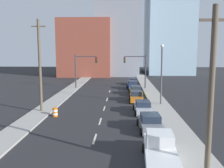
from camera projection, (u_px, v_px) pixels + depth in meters
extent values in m
cube|color=#9E9B93|center=(78.00, 83.00, 53.36)|extent=(2.52, 93.51, 0.17)
cube|color=#9E9B93|center=(146.00, 84.00, 52.76)|extent=(2.52, 93.51, 0.17)
cube|color=beige|center=(95.00, 139.00, 20.47)|extent=(0.16, 2.40, 0.01)
cube|color=beige|center=(100.00, 121.00, 25.48)|extent=(0.16, 2.40, 0.01)
cube|color=beige|center=(104.00, 108.00, 31.08)|extent=(0.16, 2.40, 0.01)
cube|color=beige|center=(107.00, 99.00, 36.62)|extent=(0.16, 2.40, 0.01)
cube|color=beige|center=(110.00, 91.00, 43.89)|extent=(0.16, 2.40, 0.01)
cube|color=brown|center=(87.00, 48.00, 71.51)|extent=(14.00, 16.00, 15.39)
cube|color=gray|center=(118.00, 22.00, 74.05)|extent=(12.00, 20.00, 30.90)
cube|color=#99B7CC|center=(168.00, 17.00, 77.13)|extent=(13.00, 20.00, 34.34)
cylinder|color=#38383D|center=(76.00, 72.00, 46.56)|extent=(0.24, 0.24, 6.41)
cylinder|color=#38383D|center=(86.00, 56.00, 46.10)|extent=(3.88, 0.16, 0.16)
cube|color=black|center=(96.00, 60.00, 46.11)|extent=(0.34, 0.32, 1.10)
cylinder|color=red|center=(96.00, 58.00, 45.89)|extent=(0.22, 0.04, 0.22)
cylinder|color=#593F0C|center=(96.00, 60.00, 45.94)|extent=(0.22, 0.04, 0.22)
cylinder|color=#0C3F14|center=(96.00, 62.00, 45.98)|extent=(0.22, 0.04, 0.22)
cylinder|color=#38383D|center=(145.00, 72.00, 46.02)|extent=(0.24, 0.24, 6.41)
cylinder|color=#38383D|center=(135.00, 57.00, 45.72)|extent=(3.88, 0.16, 0.16)
cube|color=black|center=(125.00, 60.00, 45.89)|extent=(0.34, 0.32, 1.10)
cylinder|color=red|center=(125.00, 58.00, 45.67)|extent=(0.22, 0.04, 0.22)
cylinder|color=#593F0C|center=(125.00, 60.00, 45.72)|extent=(0.22, 0.04, 0.22)
cylinder|color=#0C3F14|center=(125.00, 62.00, 45.76)|extent=(0.22, 0.04, 0.22)
cylinder|color=brown|center=(211.00, 95.00, 13.53)|extent=(0.32, 0.32, 9.60)
cube|color=brown|center=(215.00, 20.00, 12.99)|extent=(1.60, 0.14, 0.14)
cylinder|color=brown|center=(40.00, 67.00, 28.49)|extent=(0.32, 0.32, 10.65)
cube|color=brown|center=(38.00, 26.00, 27.87)|extent=(1.60, 0.14, 0.14)
cylinder|color=orange|center=(55.00, 115.00, 27.35)|extent=(0.56, 0.56, 0.19)
cylinder|color=white|center=(55.00, 114.00, 27.33)|extent=(0.56, 0.56, 0.19)
cylinder|color=orange|center=(55.00, 112.00, 27.30)|extent=(0.56, 0.56, 0.19)
cylinder|color=white|center=(55.00, 110.00, 27.28)|extent=(0.56, 0.56, 0.19)
cylinder|color=orange|center=(55.00, 109.00, 27.25)|extent=(0.56, 0.56, 0.19)
cylinder|color=#4C4C51|center=(161.00, 77.00, 32.29)|extent=(0.20, 0.20, 7.50)
sphere|color=white|center=(162.00, 46.00, 31.74)|extent=(0.44, 0.44, 0.44)
cube|color=silver|center=(161.00, 156.00, 15.75)|extent=(2.32, 6.23, 0.83)
cube|color=silver|center=(160.00, 138.00, 16.54)|extent=(1.84, 1.94, 0.83)
cylinder|color=black|center=(144.00, 148.00, 17.76)|extent=(0.26, 0.65, 0.64)
cylinder|color=black|center=(173.00, 149.00, 17.56)|extent=(0.26, 0.65, 0.64)
cube|color=slate|center=(150.00, 124.00, 22.67)|extent=(2.06, 4.57, 0.68)
cube|color=#1E2838|center=(150.00, 118.00, 22.59)|extent=(1.73, 2.09, 0.62)
cylinder|color=black|center=(138.00, 122.00, 24.09)|extent=(0.24, 0.64, 0.63)
cylinder|color=black|center=(158.00, 122.00, 24.08)|extent=(0.24, 0.64, 0.63)
cylinder|color=black|center=(141.00, 132.00, 21.32)|extent=(0.24, 0.64, 0.63)
cylinder|color=black|center=(164.00, 132.00, 21.32)|extent=(0.24, 0.64, 0.63)
cube|color=#B2B2BC|center=(143.00, 109.00, 28.87)|extent=(1.89, 4.66, 0.64)
cube|color=#1E2838|center=(143.00, 103.00, 28.79)|extent=(1.62, 2.11, 0.59)
cylinder|color=black|center=(134.00, 107.00, 30.33)|extent=(0.23, 0.63, 0.63)
cylinder|color=black|center=(149.00, 107.00, 30.29)|extent=(0.23, 0.63, 0.63)
cylinder|color=black|center=(136.00, 113.00, 27.50)|extent=(0.23, 0.63, 0.63)
cylinder|color=black|center=(153.00, 113.00, 27.46)|extent=(0.23, 0.63, 0.63)
cube|color=orange|center=(136.00, 98.00, 35.28)|extent=(1.78, 4.42, 0.68)
cube|color=#1E2838|center=(136.00, 93.00, 35.19)|extent=(1.55, 2.00, 0.63)
cylinder|color=black|center=(130.00, 97.00, 36.70)|extent=(0.23, 0.69, 0.69)
cylinder|color=black|center=(142.00, 97.00, 36.60)|extent=(0.23, 0.69, 0.69)
cylinder|color=black|center=(130.00, 101.00, 34.00)|extent=(0.23, 0.69, 0.69)
cylinder|color=black|center=(143.00, 101.00, 33.91)|extent=(0.23, 0.69, 0.69)
cube|color=gold|center=(136.00, 91.00, 40.61)|extent=(1.92, 4.70, 0.65)
cube|color=#1E2838|center=(136.00, 88.00, 40.52)|extent=(1.63, 2.14, 0.60)
cylinder|color=black|center=(129.00, 91.00, 42.07)|extent=(0.24, 0.66, 0.65)
cylinder|color=black|center=(140.00, 91.00, 42.05)|extent=(0.24, 0.66, 0.65)
cylinder|color=black|center=(130.00, 94.00, 39.21)|extent=(0.24, 0.66, 0.65)
cylinder|color=black|center=(142.00, 94.00, 39.19)|extent=(0.24, 0.66, 0.65)
cube|color=navy|center=(133.00, 86.00, 46.21)|extent=(2.04, 4.47, 0.71)
cube|color=#1E2838|center=(133.00, 83.00, 46.11)|extent=(1.68, 2.06, 0.65)
cylinder|color=black|center=(127.00, 86.00, 47.56)|extent=(0.26, 0.70, 0.69)
cylinder|color=black|center=(137.00, 86.00, 47.59)|extent=(0.26, 0.70, 0.69)
cylinder|color=black|center=(128.00, 88.00, 44.87)|extent=(0.26, 0.70, 0.69)
cylinder|color=black|center=(138.00, 88.00, 44.90)|extent=(0.26, 0.70, 0.69)
cube|color=brown|center=(133.00, 82.00, 52.10)|extent=(1.92, 4.26, 0.63)
cube|color=#1E2838|center=(133.00, 79.00, 52.02)|extent=(1.62, 1.95, 0.58)
cylinder|color=black|center=(129.00, 82.00, 53.48)|extent=(0.24, 0.66, 0.65)
cylinder|color=black|center=(137.00, 82.00, 53.34)|extent=(0.24, 0.66, 0.65)
cylinder|color=black|center=(129.00, 84.00, 50.91)|extent=(0.24, 0.66, 0.65)
cylinder|color=black|center=(138.00, 84.00, 50.77)|extent=(0.24, 0.66, 0.65)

